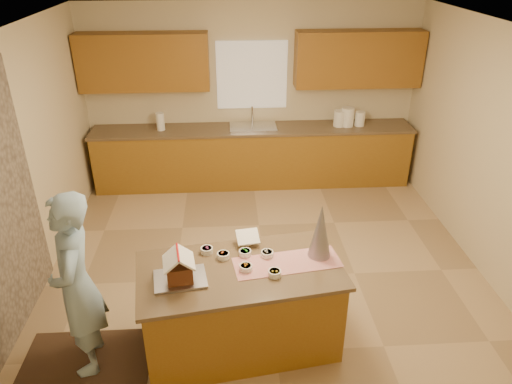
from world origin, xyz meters
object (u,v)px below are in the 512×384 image
(boy, at_px, (77,286))
(island_base, at_px, (241,309))
(tinsel_tree, at_px, (321,231))
(gingerbread_house, at_px, (179,268))

(boy, bearing_deg, island_base, 86.48)
(island_base, bearing_deg, tinsel_tree, 3.67)
(boy, bearing_deg, tinsel_tree, 88.77)
(island_base, distance_m, tinsel_tree, 1.03)
(boy, relative_size, gingerbread_house, 5.66)
(tinsel_tree, xyz_separation_m, gingerbread_house, (-1.24, -0.28, -0.14))
(gingerbread_house, bearing_deg, island_base, 13.77)
(tinsel_tree, height_order, boy, boy)
(island_base, bearing_deg, gingerbread_house, -174.81)
(tinsel_tree, bearing_deg, island_base, -167.76)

